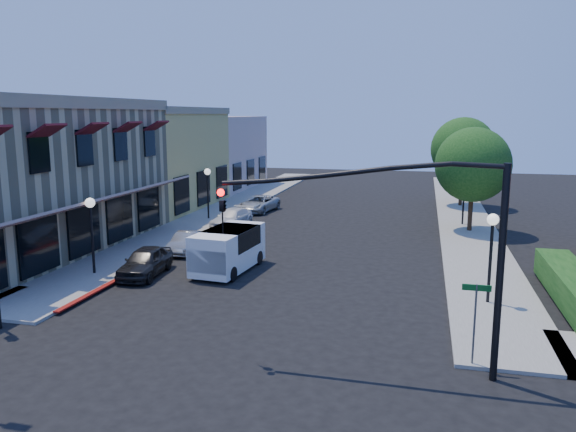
% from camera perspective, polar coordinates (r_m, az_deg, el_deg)
% --- Properties ---
extents(ground, '(120.00, 120.00, 0.00)m').
position_cam_1_polar(ground, '(16.73, -8.78, -15.46)').
color(ground, black).
rests_on(ground, ground).
extents(sidewalk_left, '(3.50, 50.00, 0.12)m').
position_cam_1_polar(sidewalk_left, '(44.02, -5.97, 0.88)').
color(sidewalk_left, gray).
rests_on(sidewalk_left, ground).
extents(sidewalk_right, '(3.50, 50.00, 0.12)m').
position_cam_1_polar(sidewalk_right, '(41.60, 17.38, -0.09)').
color(sidewalk_right, gray).
rests_on(sidewalk_right, ground).
extents(curb_red_strip, '(0.25, 10.00, 0.06)m').
position_cam_1_polar(curb_red_strip, '(26.36, -16.11, -6.04)').
color(curb_red_strip, maroon).
rests_on(curb_red_strip, ground).
extents(corner_brick_building, '(11.77, 18.20, 8.10)m').
position_cam_1_polar(corner_brick_building, '(32.95, -26.89, 3.57)').
color(corner_brick_building, tan).
rests_on(corner_brick_building, ground).
extents(yellow_stucco_building, '(10.00, 12.00, 7.60)m').
position_cam_1_polar(yellow_stucco_building, '(45.39, -14.58, 5.65)').
color(yellow_stucco_building, tan).
rests_on(yellow_stucco_building, ground).
extents(pink_stucco_building, '(10.00, 12.00, 7.00)m').
position_cam_1_polar(pink_stucco_building, '(56.24, -8.78, 6.39)').
color(pink_stucco_building, beige).
rests_on(pink_stucco_building, ground).
extents(hedge, '(1.40, 8.00, 1.10)m').
position_cam_1_polar(hedge, '(24.68, 26.83, -7.89)').
color(hedge, '#124012').
rests_on(hedge, ground).
extents(street_tree_a, '(4.56, 4.56, 6.48)m').
position_cam_1_polar(street_tree_a, '(36.12, 18.29, 4.97)').
color(street_tree_a, black).
rests_on(street_tree_a, ground).
extents(street_tree_b, '(4.94, 4.94, 7.02)m').
position_cam_1_polar(street_tree_b, '(46.05, 17.37, 6.50)').
color(street_tree_b, black).
rests_on(street_tree_b, ground).
extents(signal_mast_arm, '(8.01, 0.39, 6.00)m').
position_cam_1_polar(signal_mast_arm, '(15.69, 13.21, -1.56)').
color(signal_mast_arm, black).
rests_on(signal_mast_arm, ground).
extents(street_name_sign, '(0.80, 0.06, 2.50)m').
position_cam_1_polar(street_name_sign, '(17.08, 18.49, -9.17)').
color(street_name_sign, '#595B5E').
rests_on(street_name_sign, ground).
extents(lamppost_left_near, '(0.44, 0.44, 3.57)m').
position_cam_1_polar(lamppost_left_near, '(26.58, -19.40, -0.03)').
color(lamppost_left_near, black).
rests_on(lamppost_left_near, ground).
extents(lamppost_left_far, '(0.44, 0.44, 3.57)m').
position_cam_1_polar(lamppost_left_far, '(38.92, -8.16, 3.57)').
color(lamppost_left_far, black).
rests_on(lamppost_left_far, ground).
extents(lamppost_right_near, '(0.44, 0.44, 3.57)m').
position_cam_1_polar(lamppost_right_near, '(22.49, 20.01, -1.87)').
color(lamppost_right_near, black).
rests_on(lamppost_right_near, ground).
extents(lamppost_right_far, '(0.44, 0.44, 3.57)m').
position_cam_1_polar(lamppost_right_far, '(38.23, 17.49, 3.08)').
color(lamppost_right_far, black).
rests_on(lamppost_right_far, ground).
extents(white_van, '(2.36, 4.62, 1.97)m').
position_cam_1_polar(white_van, '(26.26, -6.13, -3.17)').
color(white_van, white).
rests_on(white_van, ground).
extents(parked_car_a, '(1.85, 3.93, 1.30)m').
position_cam_1_polar(parked_car_a, '(26.30, -14.28, -4.52)').
color(parked_car_a, black).
rests_on(parked_car_a, ground).
extents(parked_car_b, '(1.31, 3.32, 1.07)m').
position_cam_1_polar(parked_car_b, '(30.23, -10.32, -2.66)').
color(parked_car_b, '#9B9D9F').
rests_on(parked_car_b, ground).
extents(parked_car_c, '(2.14, 4.19, 1.16)m').
position_cam_1_polar(parked_car_c, '(36.55, -5.74, -0.22)').
color(parked_car_c, silver).
rests_on(parked_car_c, ground).
extents(parked_car_d, '(2.57, 4.55, 1.20)m').
position_cam_1_polar(parked_car_d, '(42.23, -2.98, 1.26)').
color(parked_car_d, '#A9ADAE').
rests_on(parked_car_d, ground).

